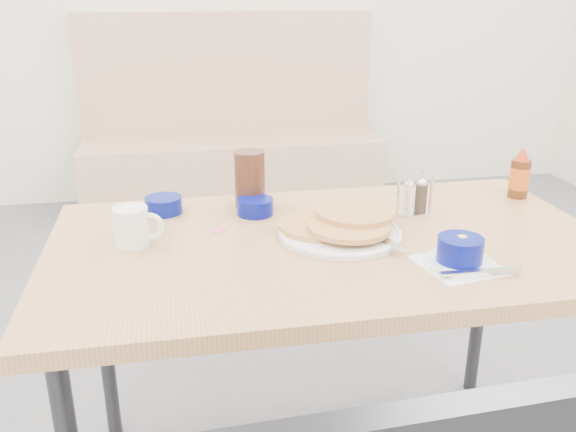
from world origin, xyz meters
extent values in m
cube|color=tan|center=(0.00, 2.72, 0.23)|extent=(1.90, 0.55, 0.45)
cube|color=tan|center=(0.00, 2.94, 0.72)|extent=(1.90, 0.12, 1.00)
cube|color=#2D2D33|center=(0.00, 2.72, 0.04)|extent=(1.90, 0.55, 0.08)
cube|color=tan|center=(0.00, 0.25, 0.74)|extent=(1.40, 0.80, 0.04)
cylinder|color=#2D2D33|center=(-0.62, 0.57, 0.36)|extent=(0.04, 0.04, 0.72)
cylinder|color=#2D2D33|center=(0.62, 0.57, 0.36)|extent=(0.04, 0.04, 0.72)
cylinder|color=white|center=(0.03, 0.27, 0.77)|extent=(0.31, 0.31, 0.02)
cylinder|color=#E7A257|center=(-0.02, 0.29, 0.78)|extent=(0.21, 0.21, 0.01)
cylinder|color=#E7A257|center=(0.04, 0.24, 0.80)|extent=(0.21, 0.21, 0.01)
cylinder|color=#E7A257|center=(0.08, 0.30, 0.81)|extent=(0.21, 0.21, 0.01)
cube|color=silver|center=(0.12, 0.18, 0.78)|extent=(0.06, 0.14, 0.01)
cylinder|color=white|center=(-0.49, 0.31, 0.81)|extent=(0.08, 0.08, 0.10)
cylinder|color=black|center=(-0.49, 0.31, 0.85)|extent=(0.07, 0.07, 0.00)
torus|color=white|center=(-0.44, 0.30, 0.81)|extent=(0.07, 0.03, 0.07)
cube|color=white|center=(0.25, 0.04, 0.76)|extent=(0.20, 0.20, 0.00)
cylinder|color=white|center=(0.25, 0.04, 0.77)|extent=(0.16, 0.16, 0.01)
cylinder|color=#040D6A|center=(0.25, 0.04, 0.80)|extent=(0.10, 0.10, 0.06)
cylinder|color=white|center=(0.25, 0.04, 0.82)|extent=(0.09, 0.09, 0.01)
cube|color=#F4DB60|center=(0.25, 0.05, 0.83)|extent=(0.02, 0.02, 0.01)
cube|color=silver|center=(0.27, -0.02, 0.77)|extent=(0.19, 0.02, 0.00)
cylinder|color=#040D6A|center=(-0.41, 0.53, 0.78)|extent=(0.10, 0.10, 0.05)
cylinder|color=#040D6A|center=(-0.16, 0.47, 0.78)|extent=(0.10, 0.10, 0.05)
cylinder|color=#3E2013|center=(-0.17, 0.54, 0.84)|extent=(0.11, 0.11, 0.16)
cube|color=silver|center=(0.28, 0.39, 0.76)|extent=(0.11, 0.08, 0.00)
cylinder|color=silver|center=(0.24, 0.36, 0.82)|extent=(0.01, 0.01, 0.11)
cylinder|color=silver|center=(0.32, 0.38, 0.82)|extent=(0.01, 0.01, 0.11)
cylinder|color=silver|center=(0.23, 0.40, 0.82)|extent=(0.01, 0.01, 0.11)
cylinder|color=silver|center=(0.31, 0.42, 0.82)|extent=(0.01, 0.01, 0.11)
cylinder|color=silver|center=(0.26, 0.39, 0.80)|extent=(0.03, 0.03, 0.08)
cylinder|color=#3F3326|center=(0.30, 0.40, 0.80)|extent=(0.03, 0.03, 0.08)
cylinder|color=#47230F|center=(0.64, 0.47, 0.82)|extent=(0.06, 0.06, 0.11)
cylinder|color=orange|center=(0.64, 0.47, 0.82)|extent=(0.06, 0.06, 0.07)
cone|color=red|center=(0.64, 0.47, 0.89)|extent=(0.04, 0.04, 0.04)
cube|color=#ED4F74|center=(-0.27, 0.36, 0.76)|extent=(0.05, 0.04, 0.00)
camera|label=1|loc=(-0.37, -1.12, 1.35)|focal=38.00mm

